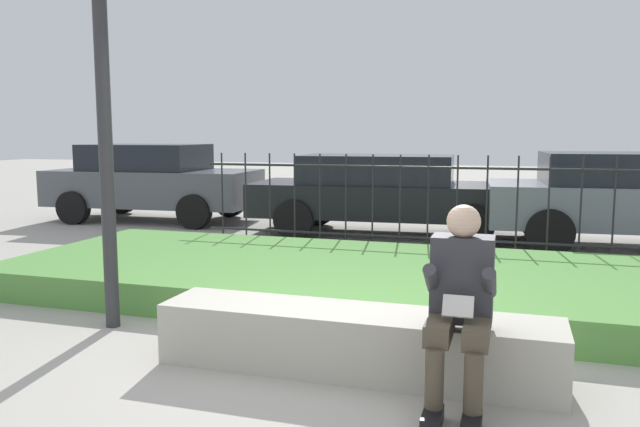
# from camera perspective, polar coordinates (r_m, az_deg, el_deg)

# --- Properties ---
(ground_plane) EXTENTS (60.00, 60.00, 0.00)m
(ground_plane) POSITION_cam_1_polar(r_m,az_deg,el_deg) (4.63, 0.08, -13.92)
(ground_plane) COLOR #A8A399
(stone_bench) EXTENTS (2.82, 0.56, 0.44)m
(stone_bench) POSITION_cam_1_polar(r_m,az_deg,el_deg) (4.49, 3.20, -11.91)
(stone_bench) COLOR #B7B2A3
(stone_bench) RESTS_ON ground_plane
(person_seated_reader) EXTENTS (0.42, 0.73, 1.24)m
(person_seated_reader) POSITION_cam_1_polar(r_m,az_deg,el_deg) (3.94, 12.70, -7.56)
(person_seated_reader) COLOR black
(person_seated_reader) RESTS_ON ground_plane
(grass_berm) EXTENTS (8.06, 2.90, 0.30)m
(grass_berm) POSITION_cam_1_polar(r_m,az_deg,el_deg) (6.57, 5.69, -6.13)
(grass_berm) COLOR #569342
(grass_berm) RESTS_ON ground_plane
(iron_fence) EXTENTS (6.06, 0.03, 1.40)m
(iron_fence) POSITION_cam_1_polar(r_m,az_deg,el_deg) (8.47, 8.57, 0.81)
(iron_fence) COLOR #232326
(iron_fence) RESTS_ON ground_plane
(car_parked_center) EXTENTS (4.56, 2.05, 1.33)m
(car_parked_center) POSITION_cam_1_polar(r_m,az_deg,el_deg) (10.39, 5.92, 1.97)
(car_parked_center) COLOR black
(car_parked_center) RESTS_ON ground_plane
(car_parked_left) EXTENTS (4.03, 2.06, 1.47)m
(car_parked_left) POSITION_cam_1_polar(r_m,az_deg,el_deg) (12.51, -15.08, 2.92)
(car_parked_left) COLOR #4C5156
(car_parked_left) RESTS_ON ground_plane
(car_parked_right) EXTENTS (4.38, 2.17, 1.40)m
(car_parked_right) POSITION_cam_1_polar(r_m,az_deg,el_deg) (10.17, 26.91, 1.32)
(car_parked_right) COLOR slate
(car_parked_right) RESTS_ON ground_plane
(street_lamp) EXTENTS (0.28, 0.28, 3.47)m
(street_lamp) POSITION_cam_1_polar(r_m,az_deg,el_deg) (5.61, -19.28, 11.93)
(street_lamp) COLOR #2D2D30
(street_lamp) RESTS_ON ground_plane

